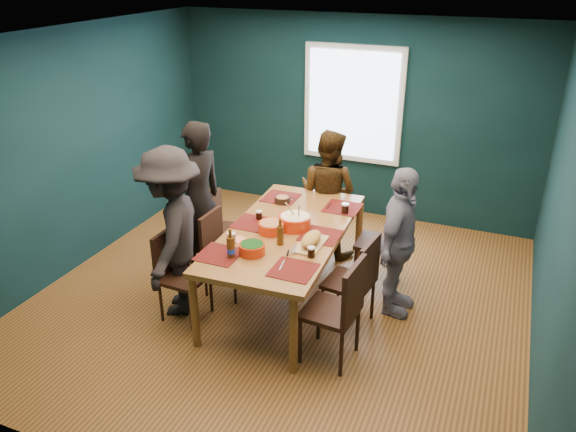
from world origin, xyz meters
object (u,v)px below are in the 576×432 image
bowl_salad (271,227)px  bowl_herbs (252,248)px  chair_right_mid (358,276)px  chair_left_mid (220,247)px  dining_table (286,236)px  person_right (399,243)px  person_near_left (172,233)px  chair_right_far (387,236)px  person_back (328,193)px  chair_left_near (176,268)px  chair_left_far (224,223)px  chair_right_near (341,305)px  person_far_left (198,199)px  cutting_board (311,240)px  bowl_dumpling (295,221)px

bowl_salad → bowl_herbs: size_ratio=1.06×
chair_right_mid → chair_left_mid: bearing=-175.9°
dining_table → person_right: bearing=10.9°
person_near_left → bowl_herbs: (0.89, -0.04, 0.03)m
chair_right_far → person_back: size_ratio=0.64×
chair_left_mid → chair_left_near: (-0.18, -0.57, 0.00)m
chair_left_mid → person_near_left: bearing=-116.4°
chair_left_far → person_right: size_ratio=0.56×
chair_left_near → person_back: 2.11m
dining_table → chair_left_far: size_ratio=2.61×
chair_left_far → chair_left_near: size_ratio=0.94×
chair_right_mid → chair_left_far: bearing=166.9°
chair_right_near → person_far_left: person_far_left is taller
cutting_board → person_far_left: bearing=164.0°
chair_right_near → dining_table: bearing=143.4°
dining_table → chair_right_near: (0.81, -0.71, -0.17)m
chair_right_far → person_back: 0.99m
chair_right_far → chair_right_near: size_ratio=0.98×
chair_right_far → bowl_salad: size_ratio=3.82×
dining_table → chair_right_far: 1.17m
chair_right_mid → bowl_dumpling: size_ratio=2.98×
chair_right_far → chair_right_near: 1.47m
chair_left_far → person_back: size_ratio=0.56×
chair_left_far → person_back: person_back is taller
chair_left_mid → person_near_left: size_ratio=0.53×
chair_right_far → chair_right_mid: chair_right_far is taller
chair_right_far → bowl_herbs: bearing=-125.6°
person_back → person_right: person_right is taller
chair_right_near → person_far_left: size_ratio=0.57×
person_back → bowl_salad: person_back is taller
person_far_left → chair_right_mid: bearing=101.1°
chair_left_mid → bowl_herbs: (0.64, -0.52, 0.37)m
chair_right_far → cutting_board: (-0.53, -0.98, 0.32)m
chair_left_far → person_far_left: person_far_left is taller
dining_table → chair_left_mid: 0.77m
chair_right_far → bowl_dumpling: size_ratio=3.05×
person_near_left → cutting_board: person_near_left is taller
person_far_left → bowl_dumpling: size_ratio=5.50×
chair_right_near → bowl_herbs: bearing=177.0°
dining_table → chair_left_near: size_ratio=2.45×
bowl_dumpling → chair_left_mid: bearing=-170.0°
chair_left_far → chair_left_mid: size_ratio=0.95×
chair_left_near → bowl_dumpling: size_ratio=2.85×
person_right → bowl_herbs: person_right is taller
chair_left_far → chair_left_mid: 0.64m
chair_right_near → cutting_board: chair_right_near is taller
bowl_herbs → chair_right_far: bearing=54.2°
cutting_board → bowl_salad: bearing=167.3°
dining_table → bowl_dumpling: (0.06, 0.07, 0.15)m
person_back → bowl_salad: bearing=95.9°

